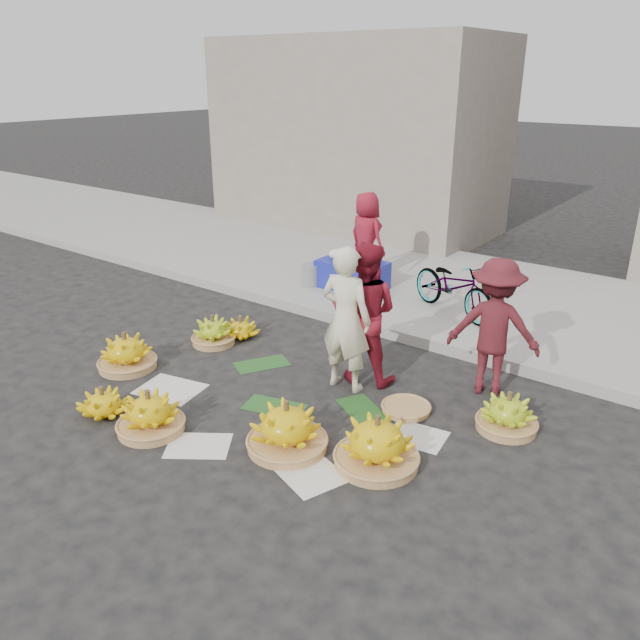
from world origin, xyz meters
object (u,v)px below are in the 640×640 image
Objects in this scene: bicycle at (454,286)px; flower_table at (353,273)px; banana_bunch_0 at (126,353)px; banana_bunch_4 at (377,443)px; vendor_cream at (346,319)px.

flower_table is at bearing 109.86° from bicycle.
banana_bunch_4 is (3.46, 0.10, 0.02)m from banana_bunch_0.
bicycle reaches higher than flower_table.
banana_bunch_0 is at bearing 22.89° from vendor_cream.
flower_table is at bearing -61.01° from vendor_cream.
vendor_cream is 1.57× the size of flower_table.
bicycle is at bearing 105.25° from banana_bunch_4.
vendor_cream is at bearing 135.32° from banana_bunch_4.
bicycle is (2.47, 3.72, 0.33)m from banana_bunch_0.
banana_bunch_0 is 3.46m from banana_bunch_4.
vendor_cream reaches higher than bicycle.
vendor_cream is at bearing 26.31° from banana_bunch_0.
bicycle is at bearing -2.86° from flower_table.
banana_bunch_4 is at bearing 131.90° from vendor_cream.
flower_table is at bearing 126.65° from banana_bunch_4.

